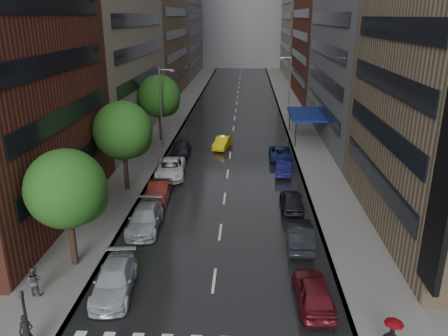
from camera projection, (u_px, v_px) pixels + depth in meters
The scene contains 20 objects.
ground at pixel (208, 327), 21.49m from camera, with size 220.00×220.00×0.00m, color gray.
road at pixel (235, 113), 68.60m from camera, with size 14.00×140.00×0.01m, color black.
sidewalk_left at pixel (179, 112), 69.02m from camera, with size 4.00×140.00×0.15m, color gray.
sidewalk_right at pixel (293, 113), 68.14m from camera, with size 4.00×140.00×0.15m, color gray.
buildings_left at pixel (147, 6), 72.32m from camera, with size 8.00×108.00×38.00m.
buildings_right at pixel (332, 12), 69.21m from camera, with size 8.05×109.10×36.00m.
building_far at pixel (242, 10), 127.38m from camera, with size 40.00×14.00×32.00m, color slate.
tree_near at pixel (66, 189), 25.10m from camera, with size 4.66×4.66×7.42m.
tree_mid at pixel (123, 131), 36.51m from camera, with size 4.95×4.95×7.88m.
tree_far at pixel (159, 96), 51.44m from camera, with size 5.02×5.02×8.00m.
taxi at pixel (223, 143), 50.14m from camera, with size 1.44×4.13×1.36m, color #DABD0B.
parked_cars_left at pixel (159, 190), 36.24m from camera, with size 3.18×30.27×1.61m.
parked_cars_right at pixel (291, 196), 35.13m from camera, with size 2.44×29.94×1.57m.
ped_bag_walker at pixel (27, 333), 19.62m from camera, with size 0.71×0.51×1.79m.
ped_black_umbrella at pixel (33, 275), 23.34m from camera, with size 0.96×0.98×2.09m.
ped_red_umbrella at pixel (392, 335), 19.04m from camera, with size 1.00×0.82×2.01m.
traffic_light at pixel (26, 319), 18.71m from camera, with size 0.18×0.15×3.45m.
street_lamp_left at pixel (162, 107), 48.51m from camera, with size 1.74×0.22×9.00m.
street_lamp_right at pixel (289, 87), 61.90m from camera, with size 1.74×0.22×9.00m.
awning at pixel (306, 114), 52.99m from camera, with size 4.00×8.00×3.12m.
Camera 1 is at (1.69, -17.61, 14.52)m, focal length 35.00 mm.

